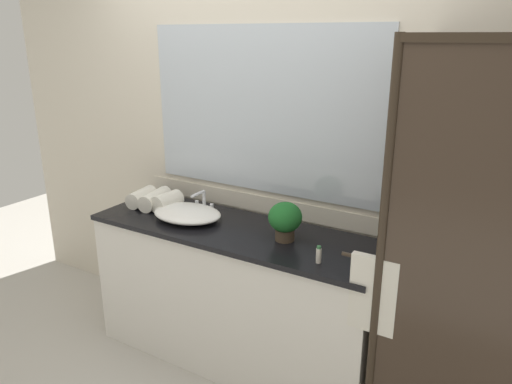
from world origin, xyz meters
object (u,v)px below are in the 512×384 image
at_px(faucet, 203,204).
at_px(rolled_towel_far_edge, 167,202).
at_px(rolled_towel_near_edge, 142,197).
at_px(rolled_towel_middle, 155,199).
at_px(amenity_bottle_body_wash, 319,255).
at_px(potted_plant, 285,219).
at_px(sink_basin, 187,213).
at_px(amenity_bottle_conditioner, 357,263).

distance_m(faucet, rolled_towel_far_edge, 0.23).
distance_m(faucet, rolled_towel_near_edge, 0.44).
distance_m(rolled_towel_near_edge, rolled_towel_far_edge, 0.22).
bearing_deg(rolled_towel_middle, rolled_towel_near_edge, -174.13).
xyz_separation_m(faucet, amenity_bottle_body_wash, (0.94, -0.30, -0.00)).
xyz_separation_m(potted_plant, amenity_bottle_body_wash, (0.28, -0.17, -0.08)).
distance_m(sink_basin, rolled_towel_far_edge, 0.22).
distance_m(faucet, amenity_bottle_body_wash, 0.99).
height_order(faucet, amenity_bottle_conditioner, faucet).
xyz_separation_m(faucet, rolled_towel_near_edge, (-0.43, -0.11, 0.01)).
distance_m(sink_basin, amenity_bottle_body_wash, 0.96).
xyz_separation_m(sink_basin, amenity_bottle_conditioner, (1.14, -0.11, -0.00)).
height_order(rolled_towel_near_edge, rolled_towel_middle, rolled_towel_middle).
bearing_deg(rolled_towel_far_edge, amenity_bottle_conditioner, -7.17).
bearing_deg(potted_plant, amenity_bottle_body_wash, -30.87).
bearing_deg(rolled_towel_middle, rolled_towel_far_edge, -4.27).
xyz_separation_m(rolled_towel_middle, rolled_towel_far_edge, (0.11, -0.01, 0.00)).
height_order(potted_plant, rolled_towel_far_edge, potted_plant).
bearing_deg(faucet, sink_basin, -90.00).
xyz_separation_m(amenity_bottle_conditioner, rolled_towel_near_edge, (-1.56, 0.17, 0.02)).
height_order(rolled_towel_near_edge, rolled_towel_far_edge, rolled_towel_far_edge).
distance_m(amenity_bottle_conditioner, rolled_towel_far_edge, 1.35).
bearing_deg(potted_plant, rolled_towel_middle, 177.68).
relative_size(sink_basin, rolled_towel_middle, 1.76).
bearing_deg(amenity_bottle_conditioner, potted_plant, 163.63).
height_order(amenity_bottle_conditioner, amenity_bottle_body_wash, amenity_bottle_body_wash).
relative_size(potted_plant, rolled_towel_middle, 0.86).
height_order(amenity_bottle_conditioner, rolled_towel_far_edge, rolled_towel_far_edge).
height_order(sink_basin, faucet, faucet).
bearing_deg(rolled_towel_near_edge, sink_basin, -7.20).
bearing_deg(rolled_towel_near_edge, faucet, 14.49).
relative_size(amenity_bottle_body_wash, rolled_towel_middle, 0.36).
bearing_deg(sink_basin, potted_plant, 2.18).
bearing_deg(rolled_towel_middle, amenity_bottle_body_wash, -9.23).
bearing_deg(amenity_bottle_conditioner, faucet, 166.30).
relative_size(sink_basin, faucet, 2.65).
bearing_deg(rolled_towel_far_edge, rolled_towel_middle, 175.73).
height_order(amenity_bottle_conditioner, rolled_towel_near_edge, rolled_towel_near_edge).
xyz_separation_m(amenity_bottle_body_wash, rolled_towel_far_edge, (-1.15, 0.20, 0.02)).
bearing_deg(rolled_towel_middle, faucet, 17.34).
relative_size(potted_plant, amenity_bottle_body_wash, 2.42).
height_order(amenity_bottle_body_wash, rolled_towel_near_edge, rolled_towel_near_edge).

